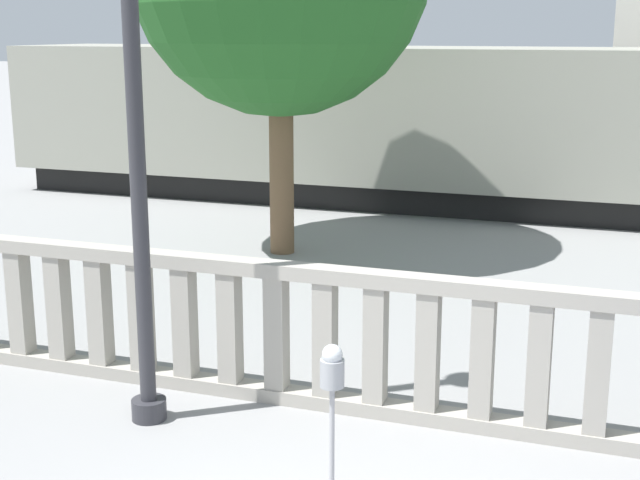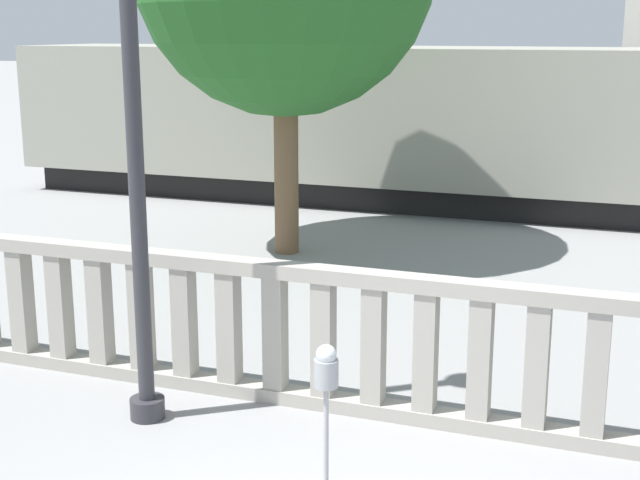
# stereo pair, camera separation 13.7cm
# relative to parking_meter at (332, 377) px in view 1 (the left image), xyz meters

# --- Properties ---
(balustrade) EXTENTS (12.61, 0.24, 1.42)m
(balustrade) POSITION_rel_parking_meter_xyz_m (0.33, 1.79, -0.38)
(balustrade) COLOR #9E998E
(balustrade) RESTS_ON ground
(parking_meter) EXTENTS (0.18, 0.18, 1.35)m
(parking_meter) POSITION_rel_parking_meter_xyz_m (0.00, 0.00, 0.00)
(parking_meter) COLOR #99999E
(parking_meter) RESTS_ON ground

